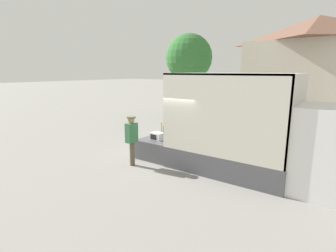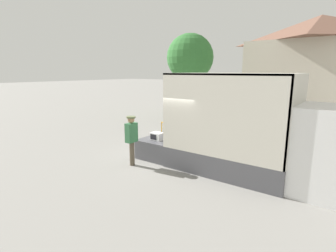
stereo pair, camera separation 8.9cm
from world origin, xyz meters
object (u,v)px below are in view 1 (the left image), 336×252
microwave (157,136)px  box_truck (287,150)px  worker_person (132,135)px  portable_generator (171,130)px  street_tree (189,58)px

microwave → box_truck: bearing=5.8°
box_truck → worker_person: (-4.89, -1.62, 0.06)m
portable_generator → microwave: bearing=-93.1°
worker_person → street_tree: bearing=111.3°
microwave → portable_generator: size_ratio=0.67×
portable_generator → street_tree: 10.14m
box_truck → portable_generator: (-4.58, 0.43, -0.10)m
worker_person → portable_generator: bearing=81.4°
worker_person → street_tree: street_tree is taller
street_tree → worker_person: bearing=-68.7°
microwave → street_tree: (-4.36, 9.38, 3.47)m
box_truck → street_tree: 13.08m
box_truck → portable_generator: box_truck is taller
portable_generator → worker_person: size_ratio=0.37×
portable_generator → box_truck: bearing=-5.4°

